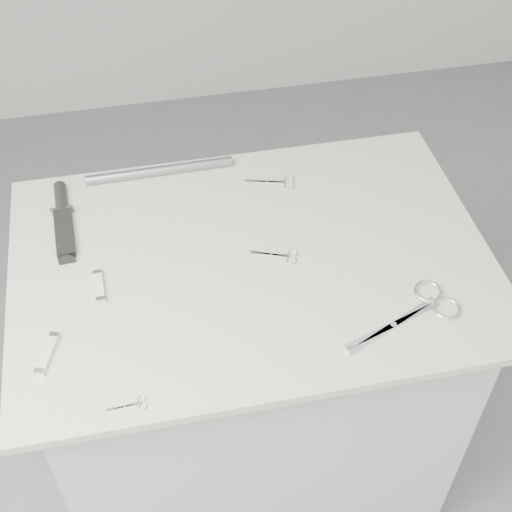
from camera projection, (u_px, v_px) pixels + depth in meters
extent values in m
cube|color=gray|center=(253.00, 469.00, 2.16)|extent=(4.00, 4.00, 0.01)
cube|color=beige|center=(253.00, 384.00, 1.83)|extent=(0.90, 0.60, 0.90)
cube|color=beige|center=(252.00, 261.00, 1.50)|extent=(1.00, 0.70, 0.02)
cube|color=silver|center=(393.00, 325.00, 1.36)|extent=(0.22, 0.11, 0.00)
cylinder|color=silver|center=(394.00, 325.00, 1.36)|extent=(0.01, 0.01, 0.01)
torus|color=silver|center=(428.00, 292.00, 1.42)|extent=(0.06, 0.06, 0.01)
torus|color=silver|center=(446.00, 309.00, 1.39)|extent=(0.06, 0.06, 0.01)
cube|color=silver|center=(271.00, 254.00, 1.50)|extent=(0.09, 0.04, 0.00)
cylinder|color=silver|center=(271.00, 254.00, 1.50)|extent=(0.00, 0.00, 0.00)
torus|color=silver|center=(293.00, 253.00, 1.50)|extent=(0.02, 0.02, 0.00)
torus|color=silver|center=(292.00, 260.00, 1.48)|extent=(0.02, 0.02, 0.00)
cube|color=silver|center=(267.00, 182.00, 1.66)|extent=(0.10, 0.04, 0.00)
cylinder|color=silver|center=(267.00, 181.00, 1.66)|extent=(0.01, 0.01, 0.00)
torus|color=silver|center=(289.00, 179.00, 1.67)|extent=(0.03, 0.03, 0.00)
torus|color=silver|center=(289.00, 186.00, 1.65)|extent=(0.03, 0.03, 0.00)
cube|color=silver|center=(125.00, 407.00, 1.24)|extent=(0.06, 0.01, 0.00)
cylinder|color=silver|center=(125.00, 406.00, 1.24)|extent=(0.00, 0.00, 0.00)
torus|color=silver|center=(142.00, 399.00, 1.25)|extent=(0.02, 0.02, 0.00)
torus|color=silver|center=(143.00, 406.00, 1.24)|extent=(0.02, 0.02, 0.00)
cube|color=black|center=(64.00, 233.00, 1.53)|extent=(0.05, 0.15, 0.02)
cube|color=gray|center=(62.00, 210.00, 1.58)|extent=(0.05, 0.01, 0.02)
cylinder|color=black|center=(61.00, 198.00, 1.61)|extent=(0.03, 0.09, 0.03)
cube|color=silver|center=(47.00, 354.00, 1.31)|extent=(0.05, 0.09, 0.01)
cube|color=silver|center=(55.00, 336.00, 1.34)|extent=(0.02, 0.02, 0.01)
cube|color=silver|center=(39.00, 372.00, 1.29)|extent=(0.02, 0.02, 0.01)
cube|color=silver|center=(99.00, 287.00, 1.43)|extent=(0.02, 0.08, 0.01)
cube|color=silver|center=(98.00, 273.00, 1.45)|extent=(0.02, 0.01, 0.01)
cube|color=silver|center=(101.00, 300.00, 1.40)|extent=(0.02, 0.01, 0.01)
cylinder|color=gray|center=(160.00, 171.00, 1.67)|extent=(0.34, 0.03, 0.02)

